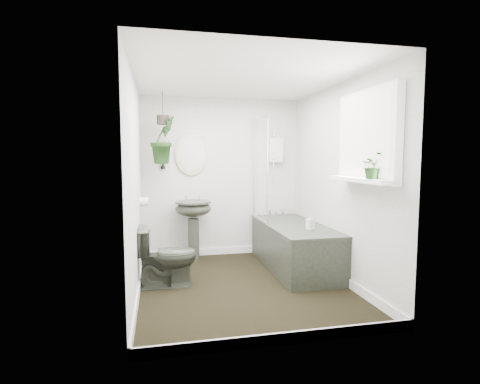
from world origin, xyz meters
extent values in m
cube|color=black|center=(0.00, 0.00, -0.01)|extent=(2.30, 2.80, 0.02)
cube|color=white|center=(0.00, 0.00, 2.31)|extent=(2.30, 2.80, 0.02)
cube|color=silver|center=(0.00, 1.41, 1.15)|extent=(2.30, 0.02, 2.30)
cube|color=silver|center=(0.00, -1.41, 1.15)|extent=(2.30, 0.02, 2.30)
cube|color=silver|center=(-1.16, 0.00, 1.15)|extent=(0.02, 2.80, 2.30)
cube|color=silver|center=(1.16, 0.00, 1.15)|extent=(0.02, 2.80, 2.30)
cube|color=white|center=(0.00, 0.00, 0.05)|extent=(2.30, 2.80, 0.10)
cube|color=white|center=(0.80, 1.34, 1.55)|extent=(0.20, 0.10, 0.35)
ellipsoid|color=beige|center=(-0.45, 1.37, 1.50)|extent=(0.46, 0.03, 0.62)
cylinder|color=black|center=(-0.85, 1.36, 1.40)|extent=(0.04, 0.04, 0.22)
cylinder|color=white|center=(-1.10, 0.70, 0.90)|extent=(0.11, 0.11, 0.11)
cube|color=white|center=(1.09, -0.70, 1.65)|extent=(0.08, 1.00, 0.90)
cube|color=white|center=(1.02, -0.70, 1.23)|extent=(0.18, 1.00, 0.04)
cube|color=white|center=(1.04, -0.70, 1.65)|extent=(0.01, 0.86, 0.76)
imported|color=#30342A|center=(-0.85, 0.16, 0.34)|extent=(0.68, 0.39, 0.69)
imported|color=black|center=(1.01, -0.94, 1.37)|extent=(0.23, 0.20, 0.24)
imported|color=black|center=(-0.84, 1.03, 1.68)|extent=(0.45, 0.44, 0.64)
imported|color=black|center=(0.87, 0.15, 0.67)|extent=(0.10, 0.10, 0.19)
cylinder|color=#2D2520|center=(-0.84, 1.03, 1.93)|extent=(0.16, 0.16, 0.12)
camera|label=1|loc=(-0.91, -4.03, 1.45)|focal=28.00mm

